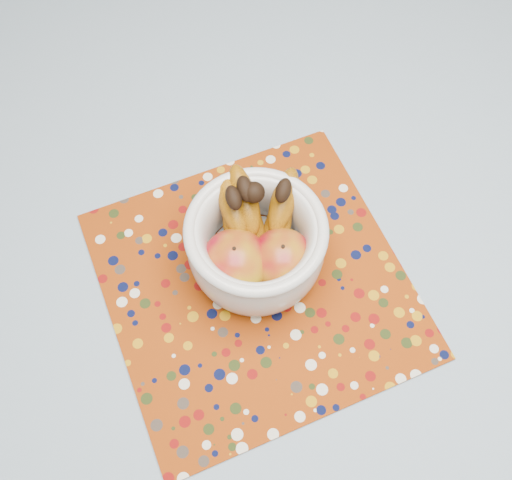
% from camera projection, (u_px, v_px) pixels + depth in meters
% --- Properties ---
extents(table, '(1.20, 1.20, 0.75)m').
position_uv_depth(table, '(331.00, 272.00, 0.94)').
color(table, olive).
rests_on(table, ground).
extents(tablecloth, '(1.32, 1.32, 0.01)m').
position_uv_depth(tablecloth, '(337.00, 250.00, 0.87)').
color(tablecloth, slate).
rests_on(tablecloth, table).
extents(placemat, '(0.53, 0.53, 0.00)m').
position_uv_depth(placemat, '(255.00, 284.00, 0.84)').
color(placemat, '#7E2D06').
rests_on(placemat, tablecloth).
extents(fruit_bowl, '(0.19, 0.20, 0.15)m').
position_uv_depth(fruit_bowl, '(256.00, 237.00, 0.80)').
color(fruit_bowl, silver).
rests_on(fruit_bowl, placemat).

